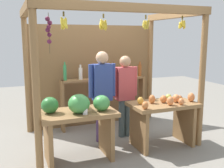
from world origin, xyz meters
TOP-DOWN VIEW (x-y plane):
  - ground_plane at (0.00, 0.00)m, footprint 12.00×12.00m
  - market_stall at (-0.00, 0.37)m, footprint 2.74×1.82m
  - fruit_counter_left at (-0.72, -0.66)m, footprint 1.11×0.64m
  - fruit_counter_right at (0.73, -0.65)m, footprint 1.10×0.64m
  - bottle_shelf_unit at (0.15, 0.64)m, footprint 1.75×0.22m
  - vendor_man at (-0.15, -0.10)m, footprint 0.48×0.21m
  - vendor_woman at (0.31, -0.03)m, footprint 0.48×0.20m

SIDE VIEW (x-z plane):
  - ground_plane at x=0.00m, z-range 0.00..0.00m
  - fruit_counter_right at x=0.73m, z-range 0.11..1.00m
  - fruit_counter_left at x=-0.72m, z-range 0.14..1.16m
  - bottle_shelf_unit at x=0.15m, z-range 0.11..1.47m
  - vendor_woman at x=0.31m, z-range 0.14..1.62m
  - vendor_man at x=-0.15m, z-range 0.15..1.73m
  - market_stall at x=0.00m, z-range 0.20..2.47m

